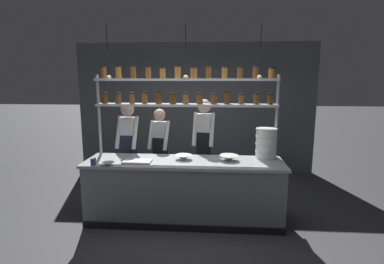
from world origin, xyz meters
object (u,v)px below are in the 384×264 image
object	(u,v)px
container_stack	(266,143)
prep_bowl_center_front	(229,158)
chef_left	(129,146)
chef_right	(204,143)
chef_center	(160,148)
prep_bowl_center_back	(183,157)
prep_bowl_near_left	(108,164)
serving_cup_front	(93,162)
cutting_board	(137,162)
spice_shelf_unit	(185,95)

from	to	relation	value
container_stack	prep_bowl_center_front	world-z (taller)	container_stack
chef_left	chef_right	distance (m)	1.27
chef_center	prep_bowl_center_back	size ratio (longest dim) A/B	6.28
prep_bowl_near_left	serving_cup_front	bearing A→B (deg)	-179.70
prep_bowl_center_back	prep_bowl_near_left	bearing A→B (deg)	-158.67
chef_left	cutting_board	xyz separation A→B (m)	(0.34, -0.75, -0.06)
cutting_board	prep_bowl_center_front	xyz separation A→B (m)	(1.32, 0.21, 0.03)
spice_shelf_unit	serving_cup_front	world-z (taller)	spice_shelf_unit
spice_shelf_unit	container_stack	size ratio (longest dim) A/B	6.14
prep_bowl_center_back	chef_center	bearing A→B (deg)	122.65
serving_cup_front	chef_center	bearing A→B (deg)	57.87
chef_center	prep_bowl_center_front	world-z (taller)	chef_center
spice_shelf_unit	prep_bowl_center_back	world-z (taller)	spice_shelf_unit
prep_bowl_center_back	container_stack	bearing A→B (deg)	8.00
chef_right	prep_bowl_center_back	xyz separation A→B (m)	(-0.28, -0.69, -0.08)
container_stack	cutting_board	distance (m)	1.93
chef_right	chef_center	bearing A→B (deg)	-178.03
chef_right	prep_bowl_center_back	world-z (taller)	chef_right
chef_center	chef_right	world-z (taller)	chef_right
container_stack	serving_cup_front	distance (m)	2.52
chef_left	prep_bowl_center_back	bearing A→B (deg)	-22.02
container_stack	cutting_board	bearing A→B (deg)	-168.24
spice_shelf_unit	chef_right	distance (m)	0.98
chef_center	prep_bowl_near_left	world-z (taller)	chef_center
chef_center	prep_bowl_near_left	distance (m)	1.27
spice_shelf_unit	container_stack	world-z (taller)	spice_shelf_unit
spice_shelf_unit	prep_bowl_center_front	size ratio (longest dim) A/B	9.63
spice_shelf_unit	chef_center	distance (m)	1.19
chef_center	container_stack	size ratio (longest dim) A/B	3.52
prep_bowl_near_left	prep_bowl_center_front	size ratio (longest dim) A/B	0.59
prep_bowl_center_back	spice_shelf_unit	bearing A→B (deg)	87.94
chef_right	serving_cup_front	world-z (taller)	chef_right
chef_left	container_stack	world-z (taller)	chef_left
chef_right	container_stack	size ratio (longest dim) A/B	3.90
spice_shelf_unit	chef_left	xyz separation A→B (m)	(-0.99, 0.29, -0.88)
chef_center	container_stack	xyz separation A→B (m)	(1.72, -0.59, 0.24)
prep_bowl_near_left	spice_shelf_unit	bearing A→B (deg)	32.36
chef_center	cutting_board	xyz separation A→B (m)	(-0.16, -0.98, 0.02)
chef_left	prep_bowl_center_front	world-z (taller)	chef_left
chef_right	container_stack	xyz separation A→B (m)	(0.95, -0.52, 0.11)
prep_bowl_center_front	spice_shelf_unit	bearing A→B (deg)	158.35
serving_cup_front	chef_right	bearing A→B (deg)	35.86
chef_right	container_stack	world-z (taller)	chef_right
prep_bowl_center_front	chef_right	bearing A→B (deg)	119.14
container_stack	prep_bowl_center_back	bearing A→B (deg)	-172.00
chef_center	chef_right	size ratio (longest dim) A/B	0.90
chef_left	cutting_board	world-z (taller)	chef_left
prep_bowl_center_front	chef_left	bearing A→B (deg)	161.67
cutting_board	prep_bowl_center_back	world-z (taller)	prep_bowl_center_back
spice_shelf_unit	container_stack	xyz separation A→B (m)	(1.23, -0.08, -0.72)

